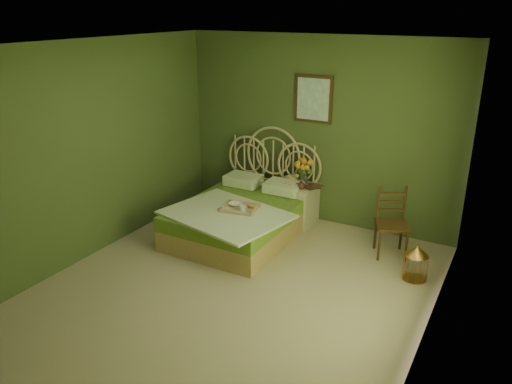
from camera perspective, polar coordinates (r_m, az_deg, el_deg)
The scene contains 14 objects.
floor at distance 5.63m, azimuth -2.47°, elevation -10.99°, with size 4.50×4.50×0.00m, color tan.
ceiling at distance 4.81m, azimuth -2.96°, elevation 16.44°, with size 4.50×4.50×0.00m, color silver.
wall_back at distance 7.01m, azimuth 7.06°, elevation 6.85°, with size 4.00×4.00×0.00m, color #465B30.
wall_left at distance 6.31m, azimuth -18.40°, elevation 4.41°, with size 4.50×4.50×0.00m, color #465B30.
wall_right at distance 4.42m, azimuth 19.98°, elevation -2.56°, with size 4.50×4.50×0.00m, color #465B30.
wall_art at distance 6.92m, azimuth 6.58°, elevation 10.50°, with size 0.54×0.04×0.64m.
bed at distance 6.75m, azimuth -1.57°, elevation -2.59°, with size 1.66×2.11×1.30m.
nightstand at distance 7.13m, azimuth 4.71°, elevation -0.80°, with size 0.51×0.51×0.99m.
chair at distance 6.41m, azimuth 15.49°, elevation -2.88°, with size 0.50×0.50×0.86m.
birdcage at distance 5.99m, azimuth 17.77°, elevation -7.77°, with size 0.27×0.27×0.41m.
book_lower at distance 6.99m, azimuth 6.09°, elevation 0.63°, with size 0.16×0.21×0.02m, color #381E0F.
book_upper at distance 6.98m, azimuth 6.09°, elevation 0.79°, with size 0.17×0.24×0.02m, color #472819.
cereal_bowl at distance 6.47m, azimuth -2.43°, elevation -1.41°, with size 0.16×0.16×0.04m, color white.
coffee_cup at distance 6.29m, azimuth -1.55°, elevation -1.88°, with size 0.08×0.08×0.08m, color white.
Camera 1 is at (2.54, -4.07, 2.95)m, focal length 35.00 mm.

